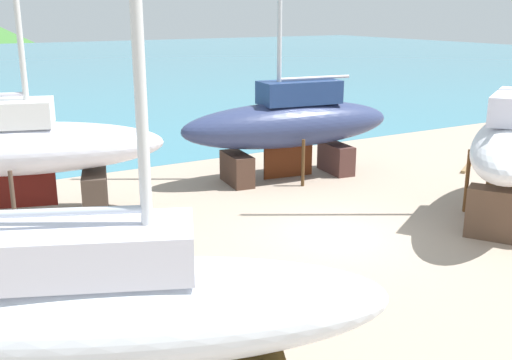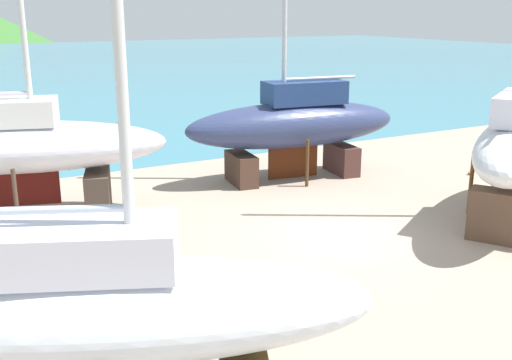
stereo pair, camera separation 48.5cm
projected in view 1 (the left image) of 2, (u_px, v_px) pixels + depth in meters
The scene contains 6 objects.
ground_plane at pixel (409, 271), 14.47m from camera, with size 50.04×50.04×0.00m, color tan.
sea_water at pixel (5, 67), 66.32m from camera, with size 170.16×99.59×0.01m, color teal.
sailboat_large_starboard at pixel (15, 149), 17.41m from camera, with size 8.85×4.86×14.96m.
sailboat_far_slipway at pixel (122, 312), 8.55m from camera, with size 7.97×5.05×12.16m.
sailboat_mid_port at pixel (290, 124), 21.93m from camera, with size 8.33×3.11×12.98m.
timber_short_cross at pixel (468, 166), 24.01m from camera, with size 2.36×0.16×0.11m, color olive.
Camera 1 is at (-9.88, -12.54, 6.02)m, focal length 42.44 mm.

